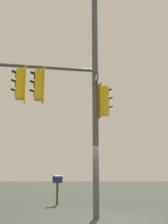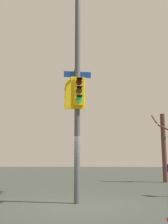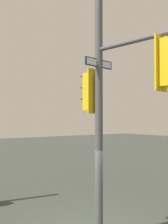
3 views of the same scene
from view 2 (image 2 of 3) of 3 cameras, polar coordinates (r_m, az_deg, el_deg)
The scene contains 3 objects.
ground_plane at distance 10.09m, azimuth -1.69°, elevation -19.41°, with size 80.00×80.00×0.00m, color #363B33.
main_signal_pole_assembly at distance 11.45m, azimuth -2.70°, elevation 5.74°, with size 3.46×4.36×8.66m.
bare_tree_behind_pole at distance 19.72m, azimuth 16.85°, elevation -6.91°, with size 1.37×1.37×4.82m.
Camera 2 is at (0.43, -9.94, 1.68)m, focal length 42.38 mm.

